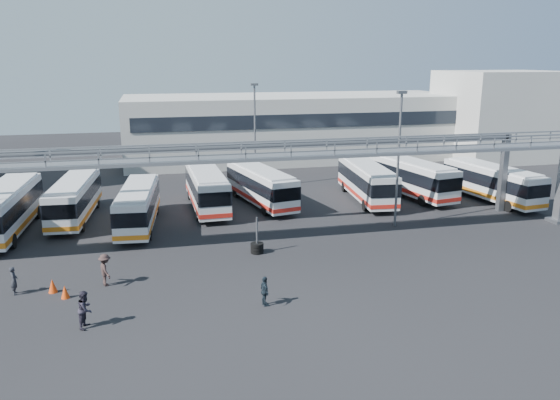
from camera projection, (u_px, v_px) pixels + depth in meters
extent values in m
plane|color=black|center=(259.00, 273.00, 32.61)|extent=(140.00, 140.00, 0.00)
cube|color=#4C4F54|center=(558.00, 220.00, 42.88)|extent=(1.40, 1.40, 0.25)
cube|color=gray|center=(244.00, 158.00, 35.79)|extent=(50.00, 1.80, 0.22)
cube|color=gray|center=(246.00, 146.00, 34.75)|extent=(50.00, 0.10, 0.10)
cube|color=gray|center=(241.00, 142.00, 36.35)|extent=(50.00, 0.10, 0.10)
cube|color=#4C4F54|center=(234.00, 146.00, 39.51)|extent=(45.00, 0.50, 0.35)
cube|color=#9E9E99|center=(293.00, 127.00, 70.09)|extent=(42.00, 14.00, 8.00)
cube|color=#B2B2AD|center=(501.00, 115.00, 69.88)|extent=(14.00, 12.00, 11.00)
cylinder|color=#4C4F54|center=(398.00, 162.00, 40.64)|extent=(0.18, 0.18, 10.00)
cube|color=#4C4F54|center=(402.00, 92.00, 39.36)|extent=(0.70, 0.35, 0.22)
cylinder|color=#4C4F54|center=(255.00, 138.00, 52.98)|extent=(0.18, 0.18, 10.00)
cube|color=#4C4F54|center=(254.00, 84.00, 51.70)|extent=(0.70, 0.35, 0.22)
cube|color=silver|center=(7.00, 208.00, 39.66)|extent=(3.02, 11.51, 2.86)
cube|color=black|center=(6.00, 204.00, 39.57)|extent=(3.08, 11.57, 1.14)
cube|color=#C66812|center=(8.00, 222.00, 39.91)|extent=(3.07, 11.56, 0.36)
cube|color=silver|center=(4.00, 188.00, 39.28)|extent=(2.72, 10.36, 0.17)
cylinder|color=black|center=(13.00, 241.00, 36.75)|extent=(0.35, 1.05, 1.04)
cylinder|color=black|center=(6.00, 214.00, 43.25)|extent=(0.35, 1.05, 1.04)
cylinder|color=black|center=(37.00, 212.00, 43.70)|extent=(0.35, 1.05, 1.04)
cube|color=silver|center=(75.00, 198.00, 43.17)|extent=(3.19, 10.74, 2.65)
cube|color=black|center=(74.00, 194.00, 43.09)|extent=(3.25, 10.80, 1.06)
cube|color=#C66812|center=(76.00, 209.00, 43.40)|extent=(3.24, 10.79, 0.34)
cube|color=silver|center=(73.00, 181.00, 42.82)|extent=(2.87, 9.66, 0.15)
cylinder|color=black|center=(51.00, 227.00, 40.08)|extent=(0.36, 0.98, 0.96)
cylinder|color=black|center=(82.00, 225.00, 40.41)|extent=(0.36, 0.98, 0.96)
cylinder|color=black|center=(71.00, 203.00, 46.56)|extent=(0.36, 0.98, 0.96)
cylinder|color=black|center=(97.00, 202.00, 46.89)|extent=(0.36, 0.98, 0.96)
cube|color=silver|center=(138.00, 205.00, 41.25)|extent=(3.31, 10.47, 2.57)
cube|color=black|center=(138.00, 201.00, 41.18)|extent=(3.37, 10.53, 1.03)
cube|color=#C66812|center=(139.00, 217.00, 41.48)|extent=(3.36, 10.52, 0.33)
cube|color=silver|center=(137.00, 188.00, 40.91)|extent=(2.98, 9.42, 0.15)
cylinder|color=black|center=(119.00, 235.00, 38.26)|extent=(0.37, 0.96, 0.94)
cylinder|color=black|center=(149.00, 234.00, 38.54)|extent=(0.37, 0.96, 0.94)
cylinder|color=black|center=(130.00, 210.00, 44.58)|extent=(0.37, 0.96, 0.94)
cylinder|color=black|center=(157.00, 209.00, 44.86)|extent=(0.37, 0.96, 0.94)
cube|color=silver|center=(206.00, 188.00, 46.36)|extent=(2.73, 11.08, 2.76)
cube|color=black|center=(206.00, 184.00, 46.27)|extent=(2.79, 11.15, 1.10)
cube|color=red|center=(207.00, 199.00, 46.60)|extent=(2.78, 11.14, 0.35)
cube|color=silver|center=(206.00, 171.00, 45.99)|extent=(2.46, 9.98, 0.16)
cylinder|color=black|center=(198.00, 215.00, 43.10)|extent=(0.32, 1.01, 1.00)
cylinder|color=black|center=(227.00, 213.00, 43.65)|extent=(0.32, 1.01, 1.00)
cylinder|color=black|center=(190.00, 194.00, 49.72)|extent=(0.32, 1.01, 1.00)
cylinder|color=black|center=(214.00, 193.00, 50.27)|extent=(0.32, 1.01, 1.00)
cube|color=silver|center=(261.00, 185.00, 47.63)|extent=(4.49, 10.85, 2.64)
cube|color=black|center=(261.00, 182.00, 47.55)|extent=(4.56, 10.92, 1.06)
cube|color=red|center=(261.00, 196.00, 47.86)|extent=(4.55, 10.91, 0.34)
cube|color=silver|center=(261.00, 169.00, 47.28)|extent=(4.04, 9.76, 0.15)
cylinder|color=black|center=(265.00, 210.00, 44.53)|extent=(0.48, 1.00, 0.96)
cylinder|color=black|center=(289.00, 207.00, 45.42)|extent=(0.48, 1.00, 0.96)
cylinder|color=black|center=(236.00, 192.00, 50.47)|extent=(0.48, 1.00, 0.96)
cylinder|color=black|center=(257.00, 190.00, 51.36)|extent=(0.48, 1.00, 0.96)
cube|color=silver|center=(367.00, 181.00, 49.08)|extent=(3.51, 11.11, 2.73)
cube|color=black|center=(367.00, 177.00, 49.00)|extent=(3.58, 11.18, 1.09)
cube|color=red|center=(366.00, 191.00, 49.32)|extent=(3.57, 11.16, 0.35)
cube|color=silver|center=(367.00, 165.00, 48.72)|extent=(3.16, 10.00, 0.16)
cylinder|color=black|center=(365.00, 205.00, 45.91)|extent=(0.39, 1.02, 0.99)
cylinder|color=black|center=(391.00, 204.00, 46.21)|extent=(0.39, 1.02, 0.99)
cylinder|color=black|center=(344.00, 187.00, 52.61)|extent=(0.39, 1.02, 0.99)
cylinder|color=black|center=(367.00, 186.00, 52.91)|extent=(0.39, 1.02, 0.99)
cube|color=silver|center=(410.00, 176.00, 50.72)|extent=(4.41, 11.43, 2.79)
cube|color=black|center=(410.00, 173.00, 50.63)|extent=(4.48, 11.50, 1.12)
cube|color=red|center=(409.00, 187.00, 50.96)|extent=(4.47, 11.49, 0.36)
cube|color=silver|center=(411.00, 161.00, 50.35)|extent=(3.97, 10.29, 0.16)
cylinder|color=black|center=(423.00, 200.00, 47.44)|extent=(0.47, 1.05, 1.01)
cylinder|color=black|center=(444.00, 198.00, 48.31)|extent=(0.47, 1.05, 1.01)
cylinder|color=black|center=(377.00, 184.00, 53.79)|extent=(0.47, 1.05, 1.01)
cylinder|color=black|center=(397.00, 182.00, 54.67)|extent=(0.47, 1.05, 1.01)
cube|color=silver|center=(492.00, 182.00, 48.76)|extent=(3.79, 10.86, 2.66)
cube|color=black|center=(492.00, 179.00, 48.68)|extent=(3.85, 10.93, 1.06)
cube|color=#C66812|center=(491.00, 192.00, 48.99)|extent=(3.84, 10.92, 0.34)
cube|color=silver|center=(493.00, 167.00, 48.41)|extent=(3.41, 9.78, 0.15)
cylinder|color=black|center=(509.00, 206.00, 45.62)|extent=(0.41, 1.00, 0.97)
cylinder|color=black|center=(529.00, 204.00, 46.37)|extent=(0.41, 1.00, 0.97)
cylinder|color=black|center=(456.00, 189.00, 51.78)|extent=(0.41, 1.00, 0.97)
cylinder|color=black|center=(475.00, 187.00, 52.53)|extent=(0.41, 1.00, 0.97)
imported|color=black|center=(14.00, 281.00, 29.53)|extent=(0.46, 0.63, 1.58)
imported|color=#221F2B|center=(85.00, 309.00, 25.86)|extent=(0.93, 1.06, 1.85)
imported|color=#302220|center=(105.00, 270.00, 30.65)|extent=(1.06, 1.36, 1.86)
imported|color=black|center=(265.00, 291.00, 28.14)|extent=(0.52, 0.99, 1.60)
cone|color=red|center=(65.00, 292.00, 29.15)|extent=(0.59, 0.59, 0.71)
cone|color=red|center=(53.00, 286.00, 29.86)|extent=(0.61, 0.61, 0.77)
cylinder|color=black|center=(257.00, 251.00, 36.02)|extent=(0.86, 0.86, 0.20)
cylinder|color=black|center=(257.00, 248.00, 35.97)|extent=(0.86, 0.86, 0.20)
cylinder|color=black|center=(257.00, 245.00, 35.91)|extent=(0.86, 0.86, 0.20)
cylinder|color=#4C4F54|center=(257.00, 235.00, 35.75)|extent=(0.12, 0.12, 2.45)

